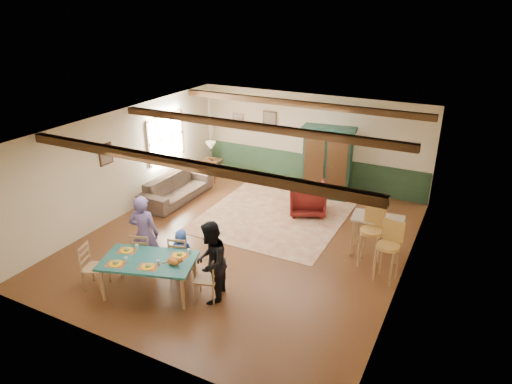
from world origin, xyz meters
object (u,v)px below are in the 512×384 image
at_px(dining_chair_far_right, 181,255).
at_px(cat, 173,261).
at_px(dining_chair_end_right, 206,278).
at_px(person_man, 144,234).
at_px(armchair, 307,198).
at_px(table_lamp, 211,151).
at_px(dining_chair_far_left, 144,252).
at_px(sofa, 176,188).
at_px(bar_stool_left, 370,238).
at_px(dining_chair_end_left, 95,267).
at_px(person_woman, 211,262).
at_px(end_table, 212,170).
at_px(dining_table, 150,276).
at_px(counter_table, 376,236).
at_px(bar_stool_right, 387,253).
at_px(person_child, 182,252).
at_px(armoire, 327,163).

height_order(dining_chair_far_right, cat, dining_chair_far_right).
bearing_deg(dining_chair_end_right, person_man, -117.30).
height_order(armchair, table_lamp, table_lamp).
bearing_deg(dining_chair_far_right, table_lamp, -82.00).
xyz_separation_m(dining_chair_far_left, sofa, (-1.60, 3.26, -0.12)).
relative_size(cat, bar_stool_left, 0.27).
height_order(dining_chair_far_left, armchair, dining_chair_far_left).
bearing_deg(dining_chair_end_left, person_man, -43.15).
bearing_deg(dining_chair_far_left, person_man, -90.00).
relative_size(dining_chair_end_right, sofa, 0.39).
height_order(person_woman, cat, person_woman).
bearing_deg(dining_chair_end_left, dining_chair_end_right, -90.00).
relative_size(cat, end_table, 0.54).
height_order(dining_table, counter_table, counter_table).
bearing_deg(bar_stool_right, dining_chair_end_right, -135.48).
bearing_deg(person_woman, dining_chair_end_left, -90.00).
bearing_deg(dining_table, sofa, 119.77).
height_order(sofa, counter_table, counter_table).
distance_m(person_woman, sofa, 4.80).
bearing_deg(end_table, person_woman, -57.91).
height_order(dining_chair_far_right, counter_table, dining_chair_far_right).
height_order(person_child, end_table, person_child).
xyz_separation_m(dining_chair_end_right, armoire, (0.40, 5.57, 0.55)).
xyz_separation_m(dining_chair_far_left, person_man, (-0.02, 0.07, 0.37)).
height_order(dining_chair_end_left, bar_stool_left, bar_stool_left).
xyz_separation_m(dining_chair_end_left, sofa, (-1.12, 4.13, -0.12)).
distance_m(dining_chair_end_left, armchair, 5.53).
xyz_separation_m(dining_chair_end_right, bar_stool_right, (2.82, 2.11, 0.17)).
distance_m(person_man, counter_table, 4.90).
height_order(table_lamp, bar_stool_right, bar_stool_right).
relative_size(dining_chair_far_left, dining_chair_far_right, 1.00).
height_order(dining_chair_far_left, dining_chair_end_left, same).
bearing_deg(person_man, bar_stool_right, -175.22).
relative_size(person_child, bar_stool_right, 0.77).
height_order(dining_table, armchair, armchair).
distance_m(dining_chair_end_left, counter_table, 5.82).
xyz_separation_m(armchair, bar_stool_right, (2.50, -2.20, 0.20)).
relative_size(person_child, armchair, 1.04).
xyz_separation_m(person_child, end_table, (-2.24, 4.68, -0.16)).
xyz_separation_m(cat, end_table, (-2.63, 5.46, -0.49)).
bearing_deg(table_lamp, dining_chair_end_right, -58.78).
xyz_separation_m(armchair, bar_stool_left, (2.06, -1.78, 0.22)).
bearing_deg(dining_chair_end_right, armchair, 158.23).
bearing_deg(armchair, person_woman, 63.13).
distance_m(armoire, armchair, 1.39).
xyz_separation_m(cat, bar_stool_right, (3.34, 2.37, -0.18)).
bearing_deg(bar_stool_left, counter_table, 89.00).
relative_size(dining_chair_far_right, armoire, 0.45).
distance_m(dining_chair_far_right, armoire, 5.31).
height_order(person_woman, person_child, person_woman).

